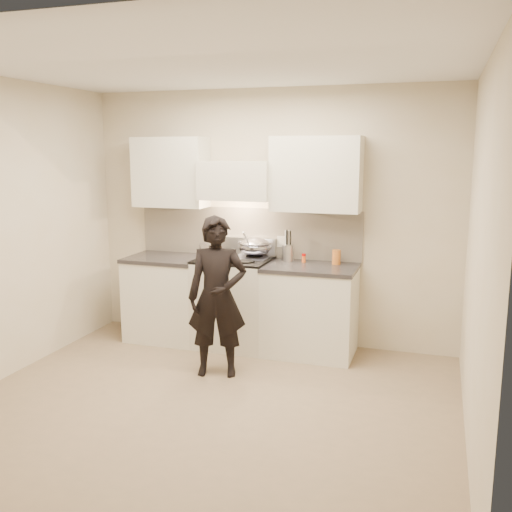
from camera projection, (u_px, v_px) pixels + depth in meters
The scene contains 11 objects.
ground_plane at pixel (209, 403), 4.72m from camera, with size 4.00×4.00×0.00m, color #887055.
room_shell at pixel (217, 206), 4.79m from camera, with size 4.04×3.54×2.70m.
stove at pixel (234, 302), 6.06m from camera, with size 0.76×0.65×0.96m.
counter_right at pixel (310, 310), 5.81m from camera, with size 0.92×0.67×0.92m.
counter_left at pixel (168, 297), 6.29m from camera, with size 0.82×0.67×0.92m.
wok at pixel (255, 247), 6.03m from camera, with size 0.37×0.45×0.30m.
stock_pot at pixel (211, 251), 5.88m from camera, with size 0.31×0.30×0.15m.
utensil_crock at pixel (288, 251), 5.96m from camera, with size 0.12×0.12×0.32m.
spice_jar at pixel (304, 258), 5.88m from camera, with size 0.04×0.04×0.09m.
oil_glass at pixel (336, 257), 5.78m from camera, with size 0.09×0.09×0.15m.
person at pixel (217, 297), 5.21m from camera, with size 0.54×0.36×1.49m, color black.
Camera 1 is at (1.73, -4.08, 2.07)m, focal length 40.00 mm.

